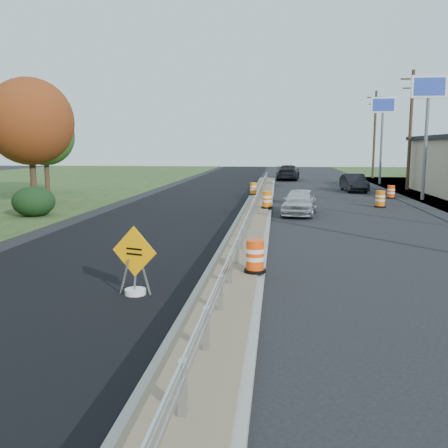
# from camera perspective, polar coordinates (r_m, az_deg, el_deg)

# --- Properties ---
(ground) EXTENTS (140.00, 140.00, 0.00)m
(ground) POSITION_cam_1_polar(r_m,az_deg,el_deg) (17.95, 2.52, -2.31)
(ground) COLOR black
(ground) RESTS_ON ground
(milled_overlay) EXTENTS (7.20, 120.00, 0.01)m
(milled_overlay) POSITION_cam_1_polar(r_m,az_deg,el_deg) (28.34, -5.09, 1.79)
(milled_overlay) COLOR black
(milled_overlay) RESTS_ON ground
(median) EXTENTS (1.60, 55.00, 0.23)m
(median) POSITION_cam_1_polar(r_m,az_deg,el_deg) (25.82, 3.66, 1.35)
(median) COLOR gray
(median) RESTS_ON ground
(guardrail) EXTENTS (0.10, 46.15, 0.72)m
(guardrail) POSITION_cam_1_polar(r_m,az_deg,el_deg) (26.75, 3.77, 2.94)
(guardrail) COLOR silver
(guardrail) RESTS_ON median
(pylon_sign_mid) EXTENTS (2.20, 0.30, 7.90)m
(pylon_sign_mid) POSITION_cam_1_polar(r_m,az_deg,el_deg) (35.00, 22.32, 13.13)
(pylon_sign_mid) COLOR slate
(pylon_sign_mid) RESTS_ON ground
(pylon_sign_north) EXTENTS (2.20, 0.30, 7.90)m
(pylon_sign_north) POSITION_cam_1_polar(r_m,az_deg,el_deg) (48.59, 17.70, 11.99)
(pylon_sign_north) COLOR slate
(pylon_sign_north) RESTS_ON ground
(utility_pole_nmid) EXTENTS (1.90, 0.26, 9.40)m
(utility_pole_nmid) POSITION_cam_1_polar(r_m,az_deg,el_deg) (42.88, 20.53, 10.25)
(utility_pole_nmid) COLOR #473523
(utility_pole_nmid) RESTS_ON ground
(utility_pole_north) EXTENTS (1.90, 0.26, 9.40)m
(utility_pole_north) POSITION_cam_1_polar(r_m,az_deg,el_deg) (57.55, 16.83, 9.94)
(utility_pole_north) COLOR #473523
(utility_pole_north) RESTS_ON ground
(hedge_north) EXTENTS (2.09, 2.09, 1.52)m
(hedge_north) POSITION_cam_1_polar(r_m,az_deg,el_deg) (26.65, -20.92, 2.42)
(hedge_north) COLOR black
(hedge_north) RESTS_ON ground
(tree_near_red) EXTENTS (4.95, 4.95, 7.35)m
(tree_near_red) POSITION_cam_1_polar(r_m,az_deg,el_deg) (31.01, -21.30, 10.83)
(tree_near_red) COLOR #473523
(tree_near_red) RESTS_ON ground
(tree_near_back) EXTENTS (4.29, 4.29, 6.37)m
(tree_near_back) POSITION_cam_1_polar(r_m,az_deg,el_deg) (39.49, -19.79, 9.41)
(tree_near_back) COLOR #473523
(tree_near_back) RESTS_ON ground
(caution_sign) EXTENTS (1.15, 0.50, 1.65)m
(caution_sign) POSITION_cam_1_polar(r_m,az_deg,el_deg) (11.98, -10.13, -6.05)
(caution_sign) COLOR white
(caution_sign) RESTS_ON ground
(barrel_median_near) EXTENTS (0.57, 0.57, 0.84)m
(barrel_median_near) POSITION_cam_1_polar(r_m,az_deg,el_deg) (13.00, 3.57, -3.78)
(barrel_median_near) COLOR black
(barrel_median_near) RESTS_ON median
(barrel_median_mid) EXTENTS (0.61, 0.61, 0.89)m
(barrel_median_mid) POSITION_cam_1_polar(r_m,az_deg,el_deg) (26.53, 4.93, 2.73)
(barrel_median_mid) COLOR black
(barrel_median_mid) RESTS_ON median
(barrel_median_far) EXTENTS (0.56, 0.56, 0.82)m
(barrel_median_far) POSITION_cam_1_polar(r_m,az_deg,el_deg) (34.07, 3.36, 4.04)
(barrel_median_far) COLOR black
(barrel_median_far) RESTS_ON median
(barrel_shoulder_near) EXTENTS (0.65, 0.65, 0.95)m
(barrel_shoulder_near) POSITION_cam_1_polar(r_m,az_deg,el_deg) (30.16, 17.42, 2.71)
(barrel_shoulder_near) COLOR black
(barrel_shoulder_near) RESTS_ON ground
(barrel_shoulder_mid) EXTENTS (0.60, 0.60, 0.87)m
(barrel_shoulder_mid) POSITION_cam_1_polar(r_m,az_deg,el_deg) (35.58, 18.55, 3.47)
(barrel_shoulder_mid) COLOR black
(barrel_shoulder_mid) RESTS_ON ground
(car_silver) EXTENTS (2.13, 4.15, 1.35)m
(car_silver) POSITION_cam_1_polar(r_m,az_deg,el_deg) (25.84, 8.64, 2.54)
(car_silver) COLOR silver
(car_silver) RESTS_ON ground
(car_dark_mid) EXTENTS (1.80, 4.31, 1.39)m
(car_dark_mid) POSITION_cam_1_polar(r_m,az_deg,el_deg) (40.22, 14.62, 4.60)
(car_dark_mid) COLOR black
(car_dark_mid) RESTS_ON ground
(car_dark_far) EXTENTS (2.62, 5.59, 1.58)m
(car_dark_far) POSITION_cam_1_polar(r_m,az_deg,el_deg) (52.86, 7.35, 5.87)
(car_dark_far) COLOR black
(car_dark_far) RESTS_ON ground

